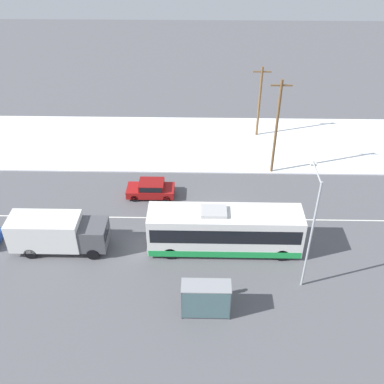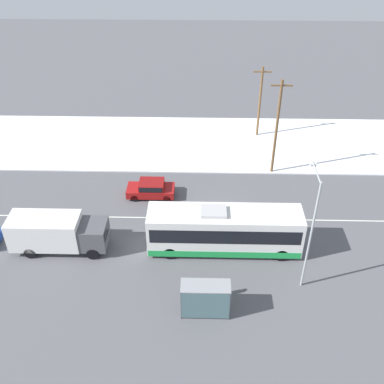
% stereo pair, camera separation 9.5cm
% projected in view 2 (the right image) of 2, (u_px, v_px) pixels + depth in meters
% --- Properties ---
extents(ground_plane, '(120.00, 120.00, 0.00)m').
position_uv_depth(ground_plane, '(220.00, 219.00, 35.93)').
color(ground_plane, '#56565B').
extents(snow_lot, '(80.00, 11.31, 0.12)m').
position_uv_depth(snow_lot, '(217.00, 143.00, 45.95)').
color(snow_lot, white).
rests_on(snow_lot, ground_plane).
extents(lane_marking_center, '(60.00, 0.12, 0.00)m').
position_uv_depth(lane_marking_center, '(220.00, 219.00, 35.93)').
color(lane_marking_center, silver).
rests_on(lane_marking_center, ground_plane).
extents(city_bus, '(10.93, 2.57, 3.53)m').
position_uv_depth(city_bus, '(224.00, 230.00, 32.09)').
color(city_bus, white).
rests_on(city_bus, ground_plane).
extents(box_truck, '(6.95, 2.30, 2.80)m').
position_uv_depth(box_truck, '(56.00, 232.00, 32.19)').
color(box_truck, silver).
rests_on(box_truck, ground_plane).
extents(sedan_car, '(4.02, 1.80, 1.44)m').
position_uv_depth(sedan_car, '(151.00, 188.00, 38.03)').
color(sedan_car, maroon).
rests_on(sedan_car, ground_plane).
extents(pedestrian_at_stop, '(0.57, 0.25, 1.59)m').
position_uv_depth(pedestrian_at_stop, '(219.00, 286.00, 28.76)').
color(pedestrian_at_stop, '#23232D').
rests_on(pedestrian_at_stop, ground_plane).
extents(bus_shelter, '(3.03, 1.20, 2.40)m').
position_uv_depth(bus_shelter, '(205.00, 297.00, 27.08)').
color(bus_shelter, gray).
rests_on(bus_shelter, ground_plane).
extents(streetlamp, '(0.36, 2.79, 8.34)m').
position_uv_depth(streetlamp, '(311.00, 220.00, 27.54)').
color(streetlamp, '#9EA3A8').
rests_on(streetlamp, ground_plane).
extents(utility_pole_roadside, '(1.80, 0.24, 8.93)m').
position_uv_depth(utility_pole_roadside, '(277.00, 127.00, 38.85)').
color(utility_pole_roadside, brown).
rests_on(utility_pole_roadside, ground_plane).
extents(utility_pole_snowlot, '(1.80, 0.24, 7.44)m').
position_uv_depth(utility_pole_snowlot, '(260.00, 101.00, 45.10)').
color(utility_pole_snowlot, brown).
rests_on(utility_pole_snowlot, ground_plane).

